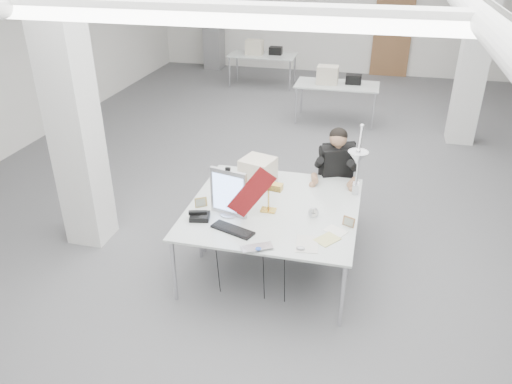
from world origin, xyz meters
TOP-DOWN VIEW (x-y plane):
  - room_shell at (0.04, 0.13)m, footprint 10.04×14.04m
  - desk_main at (0.00, -2.50)m, footprint 1.80×0.90m
  - desk_second at (0.00, -1.60)m, footprint 1.80×0.90m
  - bg_desk_a at (0.20, 3.00)m, footprint 1.60×0.80m
  - bg_desk_b at (-1.80, 5.20)m, footprint 1.60×0.80m
  - filing_cabinet at (-3.50, 6.65)m, footprint 0.45×0.55m
  - office_chair at (0.57, -1.02)m, footprint 0.77×0.77m
  - seated_person at (0.57, -1.07)m, footprint 0.63×0.69m
  - monitor at (-0.42, -2.32)m, footprint 0.41×0.14m
  - pennant at (-0.16, -2.35)m, footprint 0.47×0.23m
  - keyboard at (-0.29, -2.62)m, footprint 0.47×0.29m
  - laptop at (0.04, -2.91)m, footprint 0.36×0.32m
  - mouse at (0.41, -2.80)m, footprint 0.09×0.07m
  - bankers_lamp at (-0.03, -2.15)m, footprint 0.34×0.18m
  - desk_phone at (-0.69, -2.48)m, footprint 0.23×0.21m
  - picture_frame_left at (-0.76, -2.23)m, footprint 0.13×0.10m
  - picture_frame_right at (0.82, -2.26)m, footprint 0.13×0.08m
  - desk_clock at (0.44, -2.16)m, footprint 0.11×0.06m
  - paper_stack_a at (0.46, -2.69)m, footprint 0.24×0.32m
  - paper_stack_b at (0.64, -2.57)m, footprint 0.27×0.29m
  - paper_stack_c at (0.70, -2.39)m, footprint 0.25×0.23m
  - beige_monitor at (-0.28, -1.59)m, footprint 0.43×0.42m
  - architect_lamp at (0.84, -1.77)m, footprint 0.28×0.67m

SIDE VIEW (x-z plane):
  - office_chair at x=0.57m, z-range 0.00..1.19m
  - filing_cabinet at x=-3.50m, z-range 0.00..1.20m
  - desk_main at x=0.00m, z-range 0.73..0.75m
  - desk_second at x=0.00m, z-range 0.73..0.75m
  - bg_desk_a at x=0.20m, z-range 0.73..0.75m
  - bg_desk_b at x=-1.80m, z-range 0.73..0.75m
  - paper_stack_a at x=0.46m, z-range 0.76..0.76m
  - paper_stack_c at x=0.70m, z-range 0.76..0.76m
  - paper_stack_b at x=0.64m, z-range 0.76..0.76m
  - keyboard at x=-0.29m, z-range 0.76..0.78m
  - laptop at x=0.04m, z-range 0.76..0.78m
  - mouse at x=0.41m, z-range 0.76..0.79m
  - desk_phone at x=-0.69m, z-range 0.76..0.80m
  - desk_clock at x=0.44m, z-range 0.75..0.86m
  - picture_frame_right at x=0.82m, z-range 0.75..0.86m
  - picture_frame_left at x=-0.76m, z-range 0.75..0.86m
  - seated_person at x=0.57m, z-range 0.48..1.32m
  - beige_monitor at x=-0.28m, z-range 0.76..1.09m
  - bankers_lamp at x=-0.03m, z-range 0.75..1.12m
  - monitor at x=-0.42m, z-range 0.75..1.26m
  - pennant at x=-0.16m, z-range 0.78..1.34m
  - architect_lamp at x=0.84m, z-range 0.75..1.59m
  - room_shell at x=0.04m, z-range 0.07..3.31m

